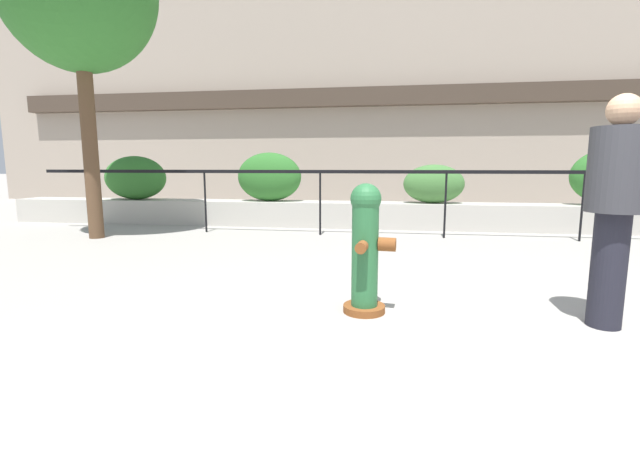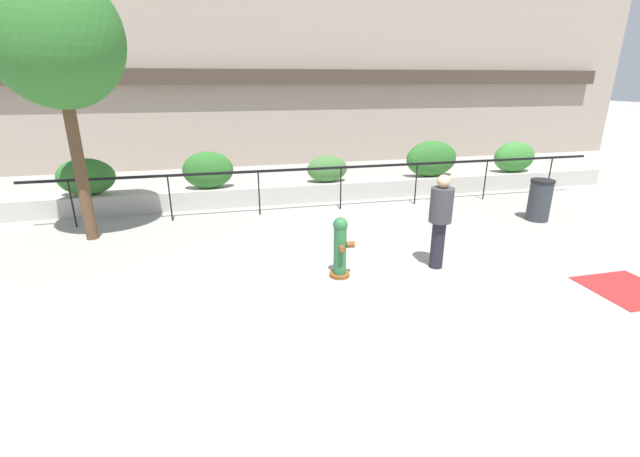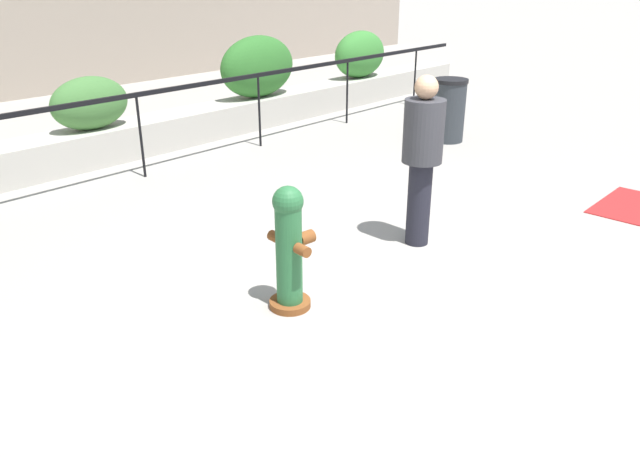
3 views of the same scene
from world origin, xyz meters
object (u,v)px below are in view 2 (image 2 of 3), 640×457
object	(u,v)px
hedge_bush_0	(86,177)
hedge_bush_2	(327,169)
trash_bin	(540,200)
hedge_bush_1	(208,170)
hedge_bush_3	(431,159)
fire_hydrant	(340,247)
street_tree	(56,40)
pedestrian	(440,216)
hedge_bush_4	(514,157)

from	to	relation	value
hedge_bush_0	hedge_bush_2	world-z (taller)	hedge_bush_0
hedge_bush_2	trash_bin	xyz separation A→B (m)	(4.53, -3.13, -0.37)
hedge_bush_1	hedge_bush_3	distance (m)	6.50
hedge_bush_3	fire_hydrant	size ratio (longest dim) A/B	1.48
street_tree	trash_bin	size ratio (longest dim) A/B	5.24
street_tree	trash_bin	bearing A→B (deg)	-6.25
pedestrian	hedge_bush_3	bearing A→B (deg)	64.28
hedge_bush_4	street_tree	xyz separation A→B (m)	(-11.86, -2.00, 3.00)
trash_bin	hedge_bush_1	bearing A→B (deg)	158.16
hedge_bush_0	hedge_bush_4	world-z (taller)	hedge_bush_4
hedge_bush_3	fire_hydrant	world-z (taller)	hedge_bush_3
hedge_bush_1	pedestrian	size ratio (longest dim) A/B	0.77
hedge_bush_4	hedge_bush_1	bearing A→B (deg)	180.00
pedestrian	hedge_bush_4	bearing A→B (deg)	43.85
hedge_bush_2	hedge_bush_3	distance (m)	3.23
hedge_bush_3	street_tree	distance (m)	9.69
hedge_bush_3	trash_bin	distance (m)	3.43
hedge_bush_0	street_tree	world-z (taller)	street_tree
hedge_bush_2	hedge_bush_1	bearing A→B (deg)	180.00
hedge_bush_2	street_tree	bearing A→B (deg)	-160.93
hedge_bush_3	hedge_bush_4	distance (m)	2.85
pedestrian	trash_bin	size ratio (longest dim) A/B	1.71
hedge_bush_1	hedge_bush_4	xyz separation A→B (m)	(9.36, 0.00, -0.02)
hedge_bush_3	street_tree	bearing A→B (deg)	-167.48
hedge_bush_1	hedge_bush_4	world-z (taller)	hedge_bush_1
trash_bin	hedge_bush_2	bearing A→B (deg)	145.35
hedge_bush_2	hedge_bush_4	bearing A→B (deg)	0.00
hedge_bush_0	hedge_bush_3	distance (m)	9.48
hedge_bush_1	hedge_bush_3	size ratio (longest dim) A/B	0.83
hedge_bush_4	fire_hydrant	bearing A→B (deg)	-144.65
hedge_bush_0	hedge_bush_4	size ratio (longest dim) A/B	1.01
hedge_bush_2	trash_bin	size ratio (longest dim) A/B	1.15
hedge_bush_2	hedge_bush_4	distance (m)	6.08
hedge_bush_0	trash_bin	bearing A→B (deg)	-16.18
hedge_bush_4	street_tree	distance (m)	12.40
hedge_bush_2	trash_bin	distance (m)	5.52
hedge_bush_1	street_tree	bearing A→B (deg)	-141.40
hedge_bush_4	pedestrian	world-z (taller)	pedestrian
fire_hydrant	hedge_bush_4	bearing A→B (deg)	35.35
street_tree	pedestrian	size ratio (longest dim) A/B	3.06
hedge_bush_2	pedestrian	xyz separation A→B (m)	(0.76, -5.10, 0.11)
hedge_bush_1	trash_bin	size ratio (longest dim) A/B	1.31
hedge_bush_3	hedge_bush_4	bearing A→B (deg)	0.00
trash_bin	fire_hydrant	bearing A→B (deg)	-160.92
hedge_bush_3	hedge_bush_4	size ratio (longest dim) A/B	1.16
hedge_bush_0	fire_hydrant	world-z (taller)	hedge_bush_0
fire_hydrant	pedestrian	xyz separation A→B (m)	(1.83, -0.04, 0.44)
fire_hydrant	pedestrian	size ratio (longest dim) A/B	0.62
hedge_bush_2	street_tree	xyz separation A→B (m)	(-5.79, -2.00, 3.10)
hedge_bush_1	trash_bin	bearing A→B (deg)	-21.84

